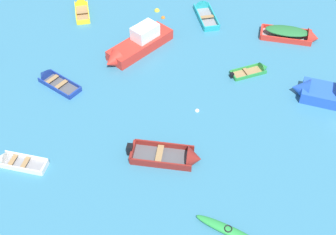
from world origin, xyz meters
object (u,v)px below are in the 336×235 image
(rowboat_white_foreground_center, at_px, (12,161))
(rowboat_turquoise_back_row_left, at_px, (203,10))
(kayak_green_back_row_center, at_px, (228,230))
(mooring_buoy_midfield, at_px, (197,111))
(rowboat_yellow_back_row_right, at_px, (82,7))
(rowboat_green_near_camera, at_px, (257,70))
(motor_launch_red_center, at_px, (136,45))
(mooring_buoy_outer_edge, at_px, (157,11))
(mooring_buoy_central, at_px, (163,18))
(rowboat_red_near_right, at_px, (296,35))
(rowboat_deep_blue_distant_center, at_px, (50,79))
(rowboat_maroon_far_back, at_px, (179,157))

(rowboat_white_foreground_center, height_order, rowboat_turquoise_back_row_left, rowboat_turquoise_back_row_left)
(kayak_green_back_row_center, bearing_deg, rowboat_white_foreground_center, 163.82)
(rowboat_turquoise_back_row_left, xyz_separation_m, mooring_buoy_midfield, (-0.23, -12.23, -0.21))
(rowboat_turquoise_back_row_left, xyz_separation_m, rowboat_yellow_back_row_right, (-10.70, -0.22, -0.03))
(rowboat_green_near_camera, bearing_deg, rowboat_yellow_back_row_right, 153.22)
(rowboat_white_foreground_center, bearing_deg, mooring_buoy_midfield, 25.14)
(mooring_buoy_midfield, bearing_deg, rowboat_green_near_camera, 45.80)
(rowboat_green_near_camera, distance_m, motor_launch_red_center, 9.46)
(mooring_buoy_outer_edge, bearing_deg, mooring_buoy_central, -59.50)
(rowboat_white_foreground_center, height_order, mooring_buoy_midfield, rowboat_white_foreground_center)
(rowboat_yellow_back_row_right, bearing_deg, rowboat_red_near_right, -9.85)
(rowboat_white_foreground_center, relative_size, rowboat_yellow_back_row_right, 0.91)
(rowboat_turquoise_back_row_left, height_order, mooring_buoy_central, rowboat_turquoise_back_row_left)
(kayak_green_back_row_center, xyz_separation_m, rowboat_green_near_camera, (2.55, 13.54, -0.04))
(kayak_green_back_row_center, distance_m, mooring_buoy_outer_edge, 21.89)
(kayak_green_back_row_center, distance_m, mooring_buoy_central, 20.72)
(rowboat_green_near_camera, bearing_deg, kayak_green_back_row_center, -100.66)
(rowboat_white_foreground_center, distance_m, mooring_buoy_midfield, 12.35)
(rowboat_deep_blue_distant_center, bearing_deg, rowboat_white_foreground_center, -92.91)
(kayak_green_back_row_center, relative_size, mooring_buoy_midfield, 12.28)
(kayak_green_back_row_center, bearing_deg, mooring_buoy_midfield, 101.53)
(rowboat_white_foreground_center, relative_size, rowboat_green_near_camera, 1.10)
(rowboat_white_foreground_center, height_order, mooring_buoy_outer_edge, rowboat_white_foreground_center)
(rowboat_red_near_right, bearing_deg, kayak_green_back_row_center, -108.48)
(rowboat_white_foreground_center, height_order, motor_launch_red_center, motor_launch_red_center)
(rowboat_red_near_right, height_order, rowboat_yellow_back_row_right, rowboat_red_near_right)
(motor_launch_red_center, bearing_deg, rowboat_red_near_right, 11.60)
(rowboat_turquoise_back_row_left, relative_size, rowboat_green_near_camera, 1.42)
(rowboat_white_foreground_center, bearing_deg, kayak_green_back_row_center, -16.18)
(mooring_buoy_central, bearing_deg, rowboat_turquoise_back_row_left, 18.69)
(kayak_green_back_row_center, distance_m, rowboat_red_near_right, 18.84)
(rowboat_white_foreground_center, distance_m, rowboat_deep_blue_distant_center, 7.66)
(kayak_green_back_row_center, xyz_separation_m, rowboat_yellow_back_row_right, (-12.31, 21.04, 0.01))
(rowboat_deep_blue_distant_center, xyz_separation_m, mooring_buoy_midfield, (10.79, -2.41, -0.17))
(rowboat_turquoise_back_row_left, distance_m, mooring_buoy_central, 3.61)
(rowboat_yellow_back_row_right, distance_m, motor_launch_red_center, 8.04)
(rowboat_red_near_right, height_order, mooring_buoy_central, rowboat_red_near_right)
(kayak_green_back_row_center, bearing_deg, rowboat_turquoise_back_row_left, 94.32)
(mooring_buoy_central, bearing_deg, rowboat_maroon_far_back, -82.09)
(rowboat_deep_blue_distant_center, height_order, rowboat_maroon_far_back, rowboat_maroon_far_back)
(rowboat_yellow_back_row_right, bearing_deg, mooring_buoy_outer_edge, 0.94)
(motor_launch_red_center, relative_size, mooring_buoy_midfield, 19.90)
(mooring_buoy_outer_edge, bearing_deg, rowboat_yellow_back_row_right, -179.06)
(rowboat_green_near_camera, bearing_deg, rowboat_deep_blue_distant_center, -172.09)
(rowboat_green_near_camera, height_order, mooring_buoy_outer_edge, rowboat_green_near_camera)
(rowboat_green_near_camera, bearing_deg, rowboat_maroon_far_back, -121.63)
(mooring_buoy_central, bearing_deg, mooring_buoy_midfield, -73.98)
(rowboat_red_near_right, relative_size, rowboat_maroon_far_back, 1.03)
(kayak_green_back_row_center, height_order, mooring_buoy_central, kayak_green_back_row_center)
(kayak_green_back_row_center, bearing_deg, mooring_buoy_outer_edge, 104.93)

